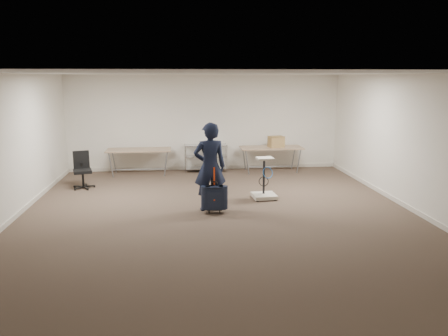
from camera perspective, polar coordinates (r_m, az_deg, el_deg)
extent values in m
plane|color=#46362A|center=(8.85, -0.68, -6.17)|extent=(9.00, 9.00, 0.00)
plane|color=silver|center=(12.97, -2.53, 5.92)|extent=(8.00, 0.00, 8.00)
plane|color=silver|center=(4.17, 5.00, -6.89)|extent=(8.00, 0.00, 8.00)
plane|color=silver|center=(9.08, -26.75, 2.11)|extent=(0.00, 9.00, 9.00)
plane|color=silver|center=(9.73, 23.50, 2.97)|extent=(0.00, 9.00, 9.00)
plane|color=silver|center=(8.41, -0.73, 12.28)|extent=(8.00, 8.00, 0.00)
cube|color=beige|center=(13.17, -2.47, 0.06)|extent=(8.00, 0.02, 0.10)
cube|color=beige|center=(9.37, -25.92, -6.05)|extent=(0.02, 9.00, 0.10)
cube|color=beige|center=(10.00, 22.81, -4.69)|extent=(0.02, 9.00, 0.10)
cube|color=#9E7D61|center=(12.54, -11.05, 2.34)|extent=(1.80, 0.75, 0.03)
cylinder|color=gray|center=(12.65, -10.95, -0.17)|extent=(1.50, 0.02, 0.02)
cylinder|color=gray|center=(12.41, -14.55, 0.36)|extent=(0.13, 0.04, 0.69)
cylinder|color=gray|center=(12.27, -7.61, 0.51)|extent=(0.13, 0.04, 0.69)
cylinder|color=gray|center=(12.99, -14.17, 0.88)|extent=(0.13, 0.04, 0.69)
cylinder|color=gray|center=(12.86, -7.54, 1.04)|extent=(0.13, 0.04, 0.69)
cube|color=#9E7D61|center=(12.77, 6.20, 2.66)|extent=(1.80, 0.75, 0.03)
cylinder|color=gray|center=(12.87, 6.14, 0.19)|extent=(1.50, 0.02, 0.02)
cylinder|color=gray|center=(12.41, 3.06, 0.73)|extent=(0.13, 0.04, 0.69)
cylinder|color=gray|center=(12.73, 9.75, 0.86)|extent=(0.13, 0.04, 0.69)
cylinder|color=gray|center=(12.99, 2.65, 1.24)|extent=(0.13, 0.04, 0.69)
cylinder|color=gray|center=(13.30, 9.06, 1.35)|extent=(0.13, 0.04, 0.69)
cylinder|color=#B8BBBF|center=(12.57, -5.08, 1.09)|extent=(0.02, 0.02, 0.80)
cylinder|color=#B8BBBF|center=(12.64, 0.37, 1.20)|extent=(0.02, 0.02, 0.80)
cylinder|color=#B8BBBF|center=(13.01, -5.11, 1.46)|extent=(0.02, 0.02, 0.80)
cylinder|color=#B8BBBF|center=(13.08, 0.15, 1.56)|extent=(0.02, 0.02, 0.80)
cube|color=#B8BBBF|center=(12.87, -2.40, 0.02)|extent=(1.20, 0.45, 0.02)
cube|color=#B8BBBF|center=(12.81, -2.41, 1.55)|extent=(1.20, 0.45, 0.02)
cube|color=#B8BBBF|center=(12.75, -2.42, 3.01)|extent=(1.20, 0.45, 0.01)
imported|color=black|center=(8.97, -1.86, 0.15)|extent=(0.71, 0.51, 1.84)
cube|color=black|center=(8.89, -1.27, -3.86)|extent=(0.36, 0.23, 0.48)
cube|color=black|center=(8.98, -1.26, -5.38)|extent=(0.32, 0.16, 0.03)
cylinder|color=black|center=(8.97, -1.97, -5.70)|extent=(0.03, 0.07, 0.06)
cylinder|color=black|center=(8.97, -0.55, -5.69)|extent=(0.03, 0.07, 0.06)
torus|color=black|center=(8.82, -1.28, -2.20)|extent=(0.15, 0.03, 0.15)
cube|color=#F03D0C|center=(8.80, -1.28, -1.07)|extent=(0.03, 0.01, 0.37)
cylinder|color=black|center=(11.47, -17.87, -2.32)|extent=(0.56, 0.56, 0.08)
cylinder|color=black|center=(11.43, -17.93, -1.40)|extent=(0.06, 0.06, 0.37)
cube|color=black|center=(11.38, -17.99, -0.40)|extent=(0.53, 0.53, 0.07)
cube|color=black|center=(11.53, -18.15, 1.06)|extent=(0.39, 0.16, 0.45)
cube|color=silver|center=(10.05, 5.26, -3.63)|extent=(0.55, 0.55, 0.08)
cylinder|color=black|center=(9.83, 4.30, -4.23)|extent=(0.06, 0.06, 0.04)
cylinder|color=black|center=(9.99, 5.25, -1.03)|extent=(0.05, 0.05, 0.83)
cube|color=silver|center=(9.85, 5.35, 1.25)|extent=(0.38, 0.33, 0.04)
torus|color=blue|center=(9.85, 5.71, -0.61)|extent=(0.27, 0.12, 0.26)
cube|color=#A37B4C|center=(12.76, 6.82, 3.43)|extent=(0.47, 0.39, 0.31)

